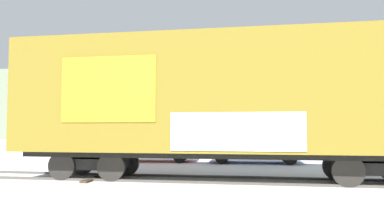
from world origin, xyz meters
name	(u,v)px	position (x,y,z in m)	size (l,w,h in m)	color
ground_plane	(185,180)	(0.00, 0.00, 0.00)	(260.00, 260.00, 0.00)	silver
track	(198,179)	(0.43, 0.02, 0.04)	(60.02, 3.34, 0.08)	#4C4742
freight_car	(225,97)	(1.30, 0.00, 2.70)	(13.59, 3.20, 4.84)	olive
flagpole	(233,80)	(1.13, 12.12, 4.86)	(0.35, 1.50, 7.45)	silver
hillside	(236,108)	(0.04, 59.82, 5.79)	(135.67, 35.18, 16.12)	slate
parked_car_red	(153,145)	(-2.79, 6.61, 0.82)	(4.39, 2.09, 1.61)	#B21E1E
parked_car_blue	(253,146)	(2.33, 6.48, 0.82)	(4.66, 1.99, 1.65)	navy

